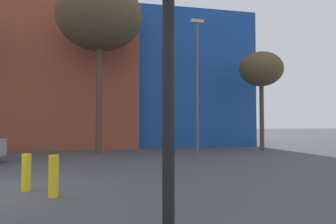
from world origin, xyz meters
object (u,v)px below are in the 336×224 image
bollard_yellow_0 (26,172)px  bare_tree_0 (100,17)px  street_lamp (197,77)px  bollard_yellow_2 (54,176)px  bare_tree_1 (261,70)px  traffic_light_near_right (169,7)px

bollard_yellow_0 → bare_tree_0: bearing=79.7°
street_lamp → bollard_yellow_2: bearing=-124.8°
street_lamp → bare_tree_0: bearing=169.5°
bare_tree_0 → bare_tree_1: (10.82, 0.24, -2.78)m
bare_tree_0 → street_lamp: size_ratio=1.27×
bare_tree_0 → bare_tree_1: bearing=1.3°
bollard_yellow_0 → street_lamp: 12.44m
bare_tree_0 → bollard_yellow_0: (-1.82, -9.98, -7.78)m
traffic_light_near_right → bollard_yellow_0: 7.00m
bare_tree_0 → bollard_yellow_2: bare_tree_0 is taller
bollard_yellow_2 → bare_tree_0: bearing=84.7°
bare_tree_1 → bollard_yellow_0: bare_tree_1 is taller
bare_tree_1 → bollard_yellow_2: 16.98m
bare_tree_1 → bollard_yellow_0: 17.01m
bare_tree_0 → bare_tree_1: 11.18m
bare_tree_1 → street_lamp: 5.25m
traffic_light_near_right → street_lamp: 15.87m
bare_tree_1 → street_lamp: size_ratio=0.82×
bollard_yellow_2 → street_lamp: bearing=55.2°
bollard_yellow_0 → bollard_yellow_2: (0.82, -0.89, 0.02)m
bare_tree_1 → bollard_yellow_0: (-12.64, -10.22, -5.00)m
bare_tree_0 → traffic_light_near_right: bearing=-87.3°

